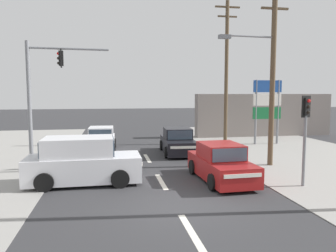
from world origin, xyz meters
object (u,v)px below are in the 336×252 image
Objects in this scene: utility_pole_midground_right at (270,70)px; suv_crossing_left at (83,162)px; shopping_plaza_sign at (267,103)px; sedan_oncoming_mid at (221,164)px; hatchback_oncoming_near at (101,140)px; sedan_receding_far at (178,142)px; traffic_signal_mast at (41,89)px; utility_pole_background_right at (226,70)px; pedestal_signal_right_kerb at (305,125)px.

utility_pole_midground_right reaches higher than suv_crossing_left.
shopping_plaza_sign is 11.25m from sedan_oncoming_mid.
hatchback_oncoming_near is 7.81m from suv_crossing_left.
utility_pole_midground_right is at bearing -46.96° from sedan_receding_far.
utility_pole_midground_right is 1.48× the size of traffic_signal_mast.
sedan_oncoming_mid is at bearing -145.02° from utility_pole_midground_right.
pedestal_signal_right_kerb is (-0.85, -11.10, -2.89)m from utility_pole_background_right.
utility_pole_midground_right is at bearing 11.30° from suv_crossing_left.
sedan_oncoming_mid is 9.73m from hatchback_oncoming_near.
suv_crossing_left is (-0.58, -7.78, 0.18)m from hatchback_oncoming_near.
sedan_oncoming_mid is at bearing -5.23° from suv_crossing_left.
utility_pole_midground_right is 2.40× the size of hatchback_oncoming_near.
traffic_signal_mast is 6.67m from hatchback_oncoming_near.
utility_pole_midground_right is 6.91m from sedan_receding_far.
utility_pole_background_right is at bearing 68.83° from sedan_oncoming_mid.
shopping_plaza_sign is at bearing 19.44° from sedan_receding_far.
hatchback_oncoming_near is (-5.08, 8.30, -0.00)m from sedan_oncoming_mid.
sedan_receding_far is (5.16, 5.86, -0.18)m from suv_crossing_left.
sedan_oncoming_mid is 0.99× the size of sedan_receding_far.
suv_crossing_left is at bearing -135.85° from utility_pole_background_right.
pedestal_signal_right_kerb reaches higher than sedan_oncoming_mid.
suv_crossing_left is at bearing -145.63° from shopping_plaza_sign.
shopping_plaza_sign is at bearing 70.48° from pedestal_signal_right_kerb.
pedestal_signal_right_kerb is (10.49, -4.44, -1.42)m from traffic_signal_mast.
traffic_signal_mast is at bearing 158.61° from sedan_oncoming_mid.
traffic_signal_mast is 1.40× the size of sedan_oncoming_mid.
shopping_plaza_sign is 7.81m from sedan_receding_far.
utility_pole_midground_right reaches higher than traffic_signal_mast.
utility_pole_background_right is 2.85× the size of pedestal_signal_right_kerb.
sedan_receding_far is (7.10, 3.40, -3.13)m from traffic_signal_mast.
shopping_plaza_sign is (14.15, 5.89, -0.85)m from traffic_signal_mast.
shopping_plaza_sign is at bearing 63.70° from utility_pole_midground_right.
utility_pole_background_right reaches higher than suv_crossing_left.
utility_pole_background_right is 1.69× the size of traffic_signal_mast.
sedan_oncoming_mid is 1.16× the size of hatchback_oncoming_near.
utility_pole_midground_right is at bearing -35.54° from hatchback_oncoming_near.
traffic_signal_mast is at bearing -149.56° from utility_pole_background_right.
shopping_plaza_sign is at bearing 53.58° from sedan_oncoming_mid.
utility_pole_background_right is 2.34× the size of sedan_receding_far.
hatchback_oncoming_near is at bearing 157.28° from sedan_receding_far.
sedan_receding_far is (-0.50, 6.38, 0.00)m from sedan_oncoming_mid.
traffic_signal_mast is at bearing 157.06° from pedestal_signal_right_kerb.
suv_crossing_left is at bearing -94.26° from hatchback_oncoming_near.
traffic_signal_mast reaches higher than pedestal_signal_right_kerb.
traffic_signal_mast is 1.69× the size of pedestal_signal_right_kerb.
suv_crossing_left is (-12.21, -8.35, -2.10)m from shopping_plaza_sign.
utility_pole_background_right is at bearing 30.44° from traffic_signal_mast.
hatchback_oncoming_near is at bearing 129.22° from pedestal_signal_right_kerb.
traffic_signal_mast reaches higher than suv_crossing_left.
sedan_receding_far is at bearing 133.04° from utility_pole_midground_right.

